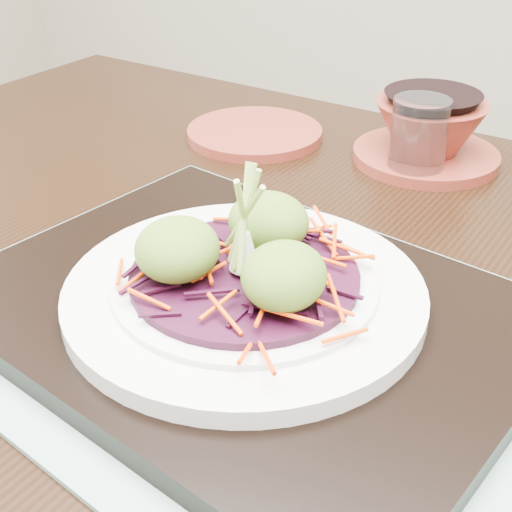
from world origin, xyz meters
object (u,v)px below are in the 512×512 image
at_px(dining_table, 287,381).
at_px(terracotta_bowl_set, 428,135).
at_px(serving_tray, 245,311).
at_px(water_glass, 418,139).
at_px(terracotta_side_plate, 255,133).
at_px(white_plate, 245,291).

relative_size(dining_table, terracotta_bowl_set, 6.42).
bearing_deg(serving_tray, terracotta_bowl_set, 96.97).
bearing_deg(terracotta_bowl_set, dining_table, -97.25).
distance_m(serving_tray, water_glass, 0.34).
height_order(dining_table, water_glass, water_glass).
height_order(dining_table, terracotta_bowl_set, terracotta_bowl_set).
xyz_separation_m(dining_table, water_glass, (0.04, 0.26, 0.15)).
distance_m(terracotta_side_plate, terracotta_bowl_set, 0.21).
distance_m(serving_tray, white_plate, 0.02).
xyz_separation_m(dining_table, white_plate, (-0.01, -0.07, 0.14)).
relative_size(serving_tray, white_plate, 1.54).
relative_size(dining_table, terracotta_side_plate, 8.38).
relative_size(serving_tray, water_glass, 4.78).
distance_m(dining_table, terracotta_side_plate, 0.36).
bearing_deg(white_plate, water_glass, 81.97).
distance_m(dining_table, serving_tray, 0.14).
height_order(serving_tray, white_plate, white_plate).
bearing_deg(white_plate, serving_tray, -4.91).
height_order(dining_table, terracotta_side_plate, terracotta_side_plate).
relative_size(white_plate, terracotta_bowl_set, 1.24).
bearing_deg(dining_table, water_glass, 89.85).
relative_size(serving_tray, terracotta_side_plate, 2.49).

